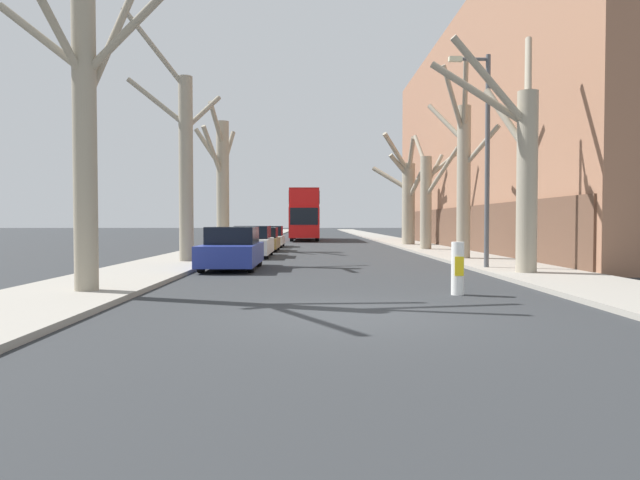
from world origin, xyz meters
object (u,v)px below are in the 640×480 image
(street_tree_left_0, at_px, (87,109))
(parked_car_3, at_px, (270,237))
(street_tree_right_3, at_px, (407,196))
(parked_car_1, at_px, (253,242))
(traffic_bollard, at_px, (458,268))
(street_tree_right_1, at_px, (463,172))
(double_decker_bus, at_px, (305,213))
(street_tree_left_2, at_px, (222,180))
(parked_car_2, at_px, (263,240))
(street_tree_left_1, at_px, (184,160))
(parked_car_0, at_px, (232,249))
(street_tree_right_0, at_px, (521,164))
(lamp_post, at_px, (484,150))
(street_tree_right_2, at_px, (429,195))

(street_tree_left_0, distance_m, parked_car_3, 25.24)
(street_tree_right_3, height_order, parked_car_1, street_tree_right_3)
(traffic_bollard, bearing_deg, street_tree_right_3, 82.96)
(street_tree_left_0, xyz_separation_m, traffic_bollard, (8.22, 0.03, -3.52))
(street_tree_right_1, relative_size, parked_car_1, 1.81)
(traffic_bollard, bearing_deg, double_decker_bus, 95.75)
(parked_car_1, bearing_deg, street_tree_right_3, 52.36)
(street_tree_left_2, xyz_separation_m, parked_car_2, (2.35, -0.36, -3.42))
(street_tree_left_1, distance_m, parked_car_3, 15.81)
(double_decker_bus, bearing_deg, parked_car_0, -93.91)
(parked_car_1, distance_m, parked_car_3, 10.85)
(street_tree_left_2, bearing_deg, street_tree_left_0, -89.48)
(parked_car_2, bearing_deg, parked_car_3, 90.00)
(street_tree_left_0, height_order, double_decker_bus, street_tree_left_0)
(street_tree_left_1, height_order, street_tree_right_0, street_tree_left_1)
(street_tree_right_1, xyz_separation_m, lamp_post, (-0.59, -4.84, 0.30))
(parked_car_0, relative_size, parked_car_2, 1.09)
(street_tree_right_3, relative_size, traffic_bollard, 6.33)
(street_tree_left_2, bearing_deg, street_tree_left_1, -89.21)
(street_tree_right_2, bearing_deg, lamp_post, -93.54)
(street_tree_right_3, distance_m, traffic_bollard, 26.41)
(street_tree_right_0, xyz_separation_m, parked_car_3, (-9.10, 20.42, -2.75))
(street_tree_right_0, distance_m, parked_car_0, 9.86)
(street_tree_right_3, height_order, parked_car_3, street_tree_right_3)
(street_tree_right_1, bearing_deg, double_decker_bus, 104.21)
(street_tree_right_0, height_order, parked_car_3, street_tree_right_0)
(parked_car_0, distance_m, traffic_bollard, 9.35)
(street_tree_right_0, xyz_separation_m, parked_car_1, (-9.10, 9.57, -2.71))
(street_tree_right_3, xyz_separation_m, parked_car_1, (-9.27, -12.02, -2.73))
(street_tree_left_2, distance_m, street_tree_right_0, 19.20)
(parked_car_1, relative_size, parked_car_3, 1.05)
(parked_car_0, bearing_deg, street_tree_right_0, -16.35)
(street_tree_left_0, distance_m, parked_car_1, 14.64)
(double_decker_bus, relative_size, parked_car_2, 2.95)
(street_tree_right_1, relative_size, street_tree_right_3, 1.08)
(street_tree_left_0, bearing_deg, parked_car_3, 85.03)
(street_tree_left_1, bearing_deg, street_tree_left_0, -89.76)
(street_tree_left_0, bearing_deg, parked_car_0, 73.16)
(parked_car_3, relative_size, lamp_post, 0.59)
(street_tree_left_2, bearing_deg, street_tree_right_3, 28.06)
(street_tree_right_3, xyz_separation_m, parked_car_3, (-9.27, -1.18, -2.77))
(street_tree_left_2, height_order, parked_car_3, street_tree_left_2)
(street_tree_left_2, bearing_deg, street_tree_right_0, -53.38)
(street_tree_left_1, distance_m, parked_car_2, 10.71)
(parked_car_1, xyz_separation_m, lamp_post, (8.55, -7.70, 3.37))
(street_tree_right_0, bearing_deg, parked_car_3, 114.02)
(street_tree_right_2, bearing_deg, street_tree_left_2, 177.28)
(lamp_post, relative_size, traffic_bollard, 6.04)
(street_tree_right_1, height_order, parked_car_3, street_tree_right_1)
(street_tree_right_2, bearing_deg, double_decker_bus, 110.33)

